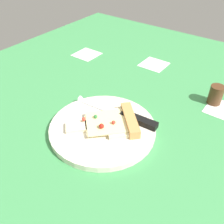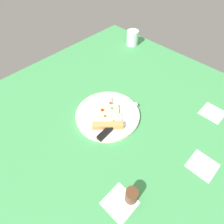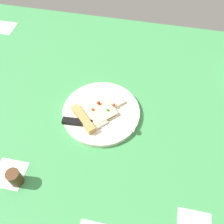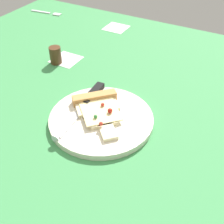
% 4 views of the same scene
% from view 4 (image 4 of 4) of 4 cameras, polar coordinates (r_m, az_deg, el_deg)
% --- Properties ---
extents(ground_plane, '(1.31, 1.31, 0.03)m').
position_cam_4_polar(ground_plane, '(0.82, -7.09, 0.64)').
color(ground_plane, '#3D8C4C').
rests_on(ground_plane, ground).
extents(plate, '(0.27, 0.27, 0.02)m').
position_cam_4_polar(plate, '(0.75, -2.12, -1.42)').
color(plate, silver).
rests_on(plate, ground_plane).
extents(pizza_slice, '(0.18, 0.18, 0.03)m').
position_cam_4_polar(pizza_slice, '(0.76, -2.64, 0.72)').
color(pizza_slice, beige).
rests_on(pizza_slice, plate).
extents(knife, '(0.04, 0.24, 0.02)m').
position_cam_4_polar(knife, '(0.78, -5.31, 1.66)').
color(knife, silver).
rests_on(knife, plate).
extents(pepper_shaker, '(0.04, 0.04, 0.06)m').
position_cam_4_polar(pepper_shaker, '(1.00, -11.03, 10.89)').
color(pepper_shaker, '#4C2D19').
rests_on(pepper_shaker, ground_plane).
extents(fork, '(0.15, 0.04, 0.01)m').
position_cam_4_polar(fork, '(1.43, -12.57, 18.55)').
color(fork, silver).
rests_on(fork, ground_plane).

